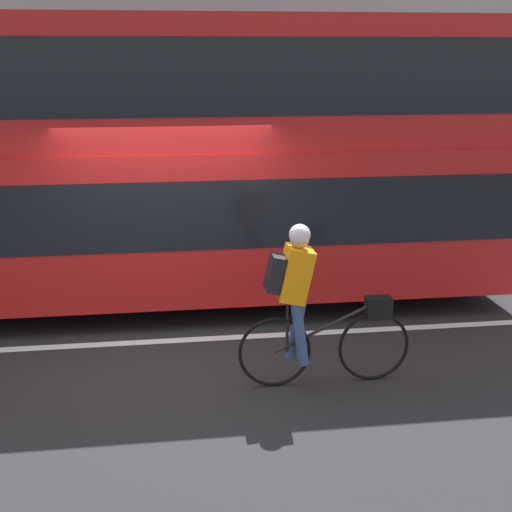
% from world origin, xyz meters
% --- Properties ---
extents(ground_plane, '(80.00, 80.00, 0.00)m').
position_xyz_m(ground_plane, '(0.00, 0.00, 0.00)').
color(ground_plane, '#232326').
extents(road_center_line, '(50.00, 0.14, 0.01)m').
position_xyz_m(road_center_line, '(0.00, 0.05, 0.00)').
color(road_center_line, silver).
rests_on(road_center_line, ground_plane).
extents(sidewalk_curb, '(60.00, 2.23, 0.11)m').
position_xyz_m(sidewalk_curb, '(0.00, 5.04, 0.06)').
color(sidewalk_curb, gray).
rests_on(sidewalk_curb, ground_plane).
extents(building_facade, '(60.00, 0.30, 7.37)m').
position_xyz_m(building_facade, '(0.00, 6.31, 3.69)').
color(building_facade, '#9E9EA3').
rests_on(building_facade, ground_plane).
extents(bus, '(9.02, 2.42, 3.74)m').
position_xyz_m(bus, '(0.01, 1.50, 2.07)').
color(bus, black).
rests_on(bus, ground_plane).
extents(cyclist_on_bike, '(1.79, 0.32, 1.71)m').
position_xyz_m(cyclist_on_bike, '(1.37, -1.28, 0.91)').
color(cyclist_on_bike, black).
rests_on(cyclist_on_bike, ground_plane).
extents(trash_bin, '(0.54, 0.54, 0.92)m').
position_xyz_m(trash_bin, '(6.70, 4.93, 0.57)').
color(trash_bin, '#262628').
rests_on(trash_bin, sidewalk_curb).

